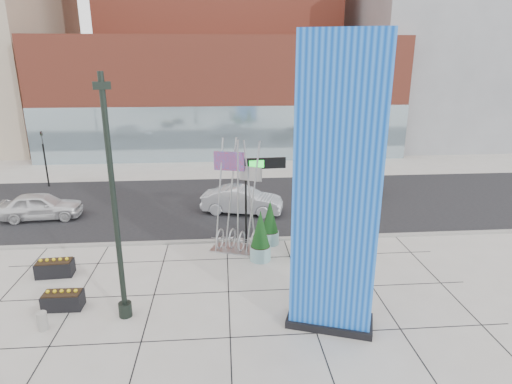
{
  "coord_description": "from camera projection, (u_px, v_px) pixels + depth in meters",
  "views": [
    {
      "loc": [
        0.89,
        -16.45,
        9.15
      ],
      "look_at": [
        2.36,
        2.0,
        3.3
      ],
      "focal_mm": 30.0,
      "sensor_mm": 36.0,
      "label": 1
    }
  ],
  "objects": [
    {
      "name": "building_grey_parking",
      "position": [
        444.0,
        59.0,
        48.01
      ],
      "size": [
        20.0,
        18.0,
        18.0
      ],
      "primitive_type": "cube",
      "color": "slate",
      "rests_on": "ground"
    },
    {
      "name": "car_silver_mid",
      "position": [
        242.0,
        200.0,
        26.08
      ],
      "size": [
        5.14,
        2.8,
        1.61
      ],
      "primitive_type": "imported",
      "rotation": [
        0.0,
        0.0,
        1.33
      ],
      "color": "#B2B4BA",
      "rests_on": "ground"
    },
    {
      "name": "tower_glass_front",
      "position": [
        223.0,
        134.0,
        38.75
      ],
      "size": [
        34.0,
        0.6,
        5.0
      ],
      "primitive_type": "cube",
      "color": "#8CA5B2",
      "rests_on": "ground"
    },
    {
      "name": "box_planter_north",
      "position": [
        55.0,
        267.0,
        18.67
      ],
      "size": [
        1.57,
        0.85,
        0.84
      ],
      "rotation": [
        0.0,
        0.0,
        0.06
      ],
      "color": "black",
      "rests_on": "ground"
    },
    {
      "name": "ground",
      "position": [
        205.0,
        281.0,
        18.33
      ],
      "size": [
        160.0,
        160.0,
        0.0
      ],
      "primitive_type": "plane",
      "color": "#9E9991",
      "rests_on": "ground"
    },
    {
      "name": "street_asphalt",
      "position": [
        210.0,
        204.0,
        27.83
      ],
      "size": [
        80.0,
        12.0,
        0.02
      ],
      "primitive_type": "cube",
      "color": "black",
      "rests_on": "ground"
    },
    {
      "name": "curb_edge",
      "position": [
        207.0,
        241.0,
        22.11
      ],
      "size": [
        80.0,
        0.3,
        0.12
      ],
      "primitive_type": "cube",
      "color": "gray",
      "rests_on": "ground"
    },
    {
      "name": "traffic_signal",
      "position": [
        45.0,
        156.0,
        30.98
      ],
      "size": [
        0.15,
        0.18,
        4.1
      ],
      "color": "black",
      "rests_on": "ground"
    },
    {
      "name": "car_dark_east",
      "position": [
        339.0,
        185.0,
        29.48
      ],
      "size": [
        5.02,
        2.42,
        1.41
      ],
      "primitive_type": "imported",
      "rotation": [
        0.0,
        0.0,
        -1.67
      ],
      "color": "black",
      "rests_on": "ground"
    },
    {
      "name": "round_planter_west",
      "position": [
        260.0,
        237.0,
        19.88
      ],
      "size": [
        0.99,
        0.99,
        2.47
      ],
      "color": "#82ADAF",
      "rests_on": "ground"
    },
    {
      "name": "round_planter_east",
      "position": [
        304.0,
        233.0,
        20.0
      ],
      "size": [
        1.08,
        1.08,
        2.71
      ],
      "color": "#82ADAF",
      "rests_on": "ground"
    },
    {
      "name": "blue_pylon",
      "position": [
        337.0,
        197.0,
        13.9
      ],
      "size": [
        3.26,
        2.24,
        9.97
      ],
      "rotation": [
        0.0,
        0.0,
        -0.33
      ],
      "color": "#0C45B5",
      "rests_on": "ground"
    },
    {
      "name": "concrete_bollard",
      "position": [
        42.0,
        321.0,
        14.95
      ],
      "size": [
        0.35,
        0.35,
        0.67
      ],
      "primitive_type": "cylinder",
      "color": "gray",
      "rests_on": "ground"
    },
    {
      "name": "lamp_post",
      "position": [
        117.0,
        226.0,
        14.76
      ],
      "size": [
        0.59,
        0.48,
        8.75
      ],
      "rotation": [
        0.0,
        0.0,
        0.3
      ],
      "color": "black",
      "rests_on": "ground"
    },
    {
      "name": "round_planter_mid",
      "position": [
        270.0,
        223.0,
        21.66
      ],
      "size": [
        0.94,
        0.94,
        2.35
      ],
      "color": "#82ADAF",
      "rests_on": "ground"
    },
    {
      "name": "tower_podium",
      "position": [
        222.0,
        96.0,
        42.41
      ],
      "size": [
        34.0,
        10.0,
        11.0
      ],
      "primitive_type": "cube",
      "color": "#9A3E2C",
      "rests_on": "ground"
    },
    {
      "name": "box_planter_south",
      "position": [
        63.0,
        299.0,
        16.23
      ],
      "size": [
        1.45,
        0.74,
        0.79
      ],
      "rotation": [
        0.0,
        0.0,
        -0.01
      ],
      "color": "black",
      "rests_on": "ground"
    },
    {
      "name": "car_white_west",
      "position": [
        41.0,
        206.0,
        25.14
      ],
      "size": [
        4.72,
        2.2,
        1.57
      ],
      "primitive_type": "imported",
      "rotation": [
        0.0,
        0.0,
        1.65
      ],
      "color": "silver",
      "rests_on": "ground"
    },
    {
      "name": "public_art_sculpture",
      "position": [
        237.0,
        222.0,
        20.85
      ],
      "size": [
        2.75,
        2.01,
        5.62
      ],
      "rotation": [
        0.0,
        0.0,
        -0.35
      ],
      "color": "#B4B6B9",
      "rests_on": "ground"
    },
    {
      "name": "overhead_street_sign",
      "position": [
        261.0,
        171.0,
        21.0
      ],
      "size": [
        2.1,
        0.34,
        4.44
      ],
      "rotation": [
        0.0,
        0.0,
        0.07
      ],
      "color": "black",
      "rests_on": "ground"
    }
  ]
}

